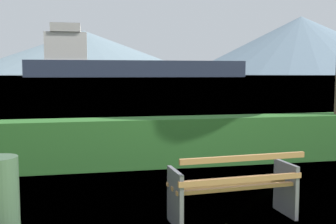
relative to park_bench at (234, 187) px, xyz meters
The scene contains 6 objects.
ground_plane 0.43m from the park_bench, 94.24° to the left, with size 1400.00×1400.00×0.00m, color olive.
water_surface 309.57m from the park_bench, 90.00° to the left, with size 620.00×620.00×0.00m, color #7A99A8.
park_bench is the anchor object (origin of this frame).
hedge_row 3.12m from the park_bench, 90.08° to the left, with size 9.78×0.67×0.94m, color #285B23.
cargo_ship_large 194.35m from the park_bench, 85.15° to the left, with size 106.98×14.58×24.99m.
distant_hills 556.27m from the park_bench, 82.82° to the left, with size 915.32×355.05×85.08m.
Camera 1 is at (-1.76, -4.57, 1.80)m, focal length 43.04 mm.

